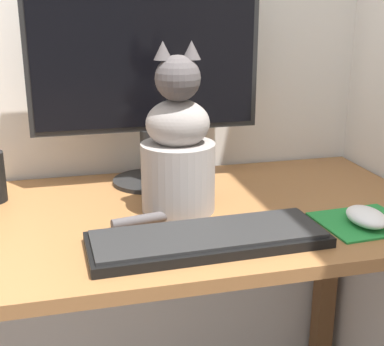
% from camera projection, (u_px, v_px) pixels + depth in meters
% --- Properties ---
extents(desk, '(1.16, 0.58, 0.74)m').
position_uv_depth(desk, '(157.00, 267.00, 1.13)').
color(desk, brown).
rests_on(desk, ground_plane).
extents(monitor, '(0.52, 0.17, 0.49)m').
position_uv_depth(monitor, '(146.00, 65.00, 1.19)').
color(monitor, black).
rests_on(monitor, desk).
extents(keyboard, '(0.43, 0.16, 0.02)m').
position_uv_depth(keyboard, '(208.00, 239.00, 0.95)').
color(keyboard, black).
rests_on(keyboard, desk).
extents(mousepad_right, '(0.18, 0.16, 0.00)m').
position_uv_depth(mousepad_right, '(363.00, 222.00, 1.04)').
color(mousepad_right, '#238438').
rests_on(mousepad_right, desk).
extents(computer_mouse_right, '(0.07, 0.10, 0.03)m').
position_uv_depth(computer_mouse_right, '(366.00, 217.00, 1.02)').
color(computer_mouse_right, white).
rests_on(computer_mouse_right, mousepad_right).
extents(cat, '(0.23, 0.17, 0.34)m').
position_uv_depth(cat, '(178.00, 151.00, 1.07)').
color(cat, gray).
rests_on(cat, desk).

